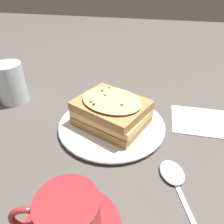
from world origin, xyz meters
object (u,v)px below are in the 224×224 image
Objects in this scene: water_glass at (11,83)px; napkin at (202,121)px; dinner_plate at (112,124)px; teacup_with_saucer at (68,218)px; spoon at (174,177)px; sandwich at (112,111)px.

napkin is at bearing -179.44° from water_glass.
dinner_plate is 0.25m from teacup_with_saucer.
spoon reaches higher than napkin.
dinner_plate is at bearing -107.94° from teacup_with_saucer.
napkin is at bearing -162.91° from sandwich.
dinner_plate is at bearing 168.57° from water_glass.
water_glass is 0.64× the size of spoon.
spoon is (-0.42, 0.18, -0.05)m from water_glass.
teacup_with_saucer is at bearing 88.30° from sandwich.
sandwich reaches higher than spoon.
napkin is (-0.21, -0.06, -0.04)m from sandwich.
water_glass is at bearing -63.81° from teacup_with_saucer.
dinner_plate is at bearing -105.62° from sandwich.
water_glass is at bearing 0.56° from napkin.
sandwich is at bearing 74.38° from dinner_plate.
sandwich is at bearing 17.09° from napkin.
dinner_plate is 0.22m from napkin.
dinner_plate is 0.18m from spoon.
spoon is (-0.14, 0.12, -0.00)m from dinner_plate.
dinner_plate is 2.29× the size of water_glass.
teacup_with_saucer is 0.19m from spoon.
teacup_with_saucer is 0.41m from water_glass.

